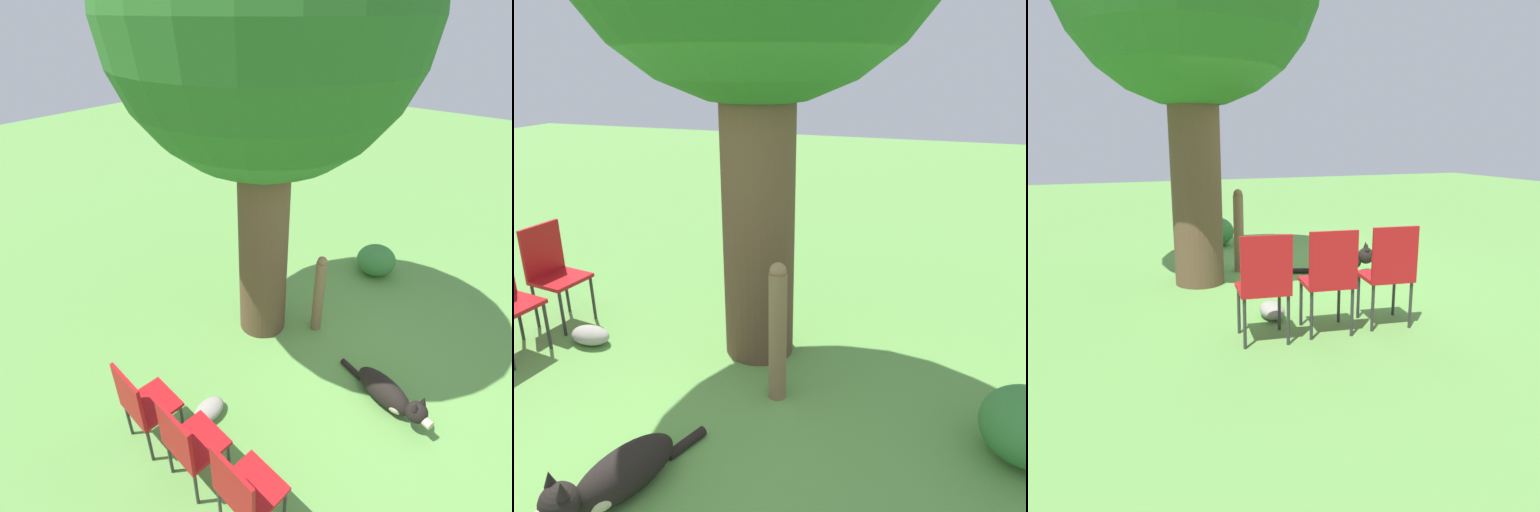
{
  "view_description": "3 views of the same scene",
  "coord_description": "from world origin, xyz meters",
  "views": [
    {
      "loc": [
        -3.29,
        -1.58,
        3.61
      ],
      "look_at": [
        -0.02,
        0.99,
        1.03
      ],
      "focal_mm": 28.0,
      "sensor_mm": 36.0,
      "label": 1
    },
    {
      "loc": [
        1.37,
        -2.76,
        2.39
      ],
      "look_at": [
        0.1,
        0.86,
        0.91
      ],
      "focal_mm": 35.0,
      "sensor_mm": 36.0,
      "label": 2
    },
    {
      "loc": [
        -5.96,
        1.98,
        1.77
      ],
      "look_at": [
        -1.06,
        0.16,
        0.52
      ],
      "focal_mm": 35.0,
      "sensor_mm": 36.0,
      "label": 3
    }
  ],
  "objects": [
    {
      "name": "ground_plane",
      "position": [
        0.0,
        0.0,
        0.0
      ],
      "size": [
        30.0,
        30.0,
        0.0
      ],
      "primitive_type": "plane",
      "color": "#609947"
    },
    {
      "name": "low_shrub",
      "position": [
        2.07,
        0.21,
        0.24
      ],
      "size": [
        0.59,
        0.59,
        0.48
      ],
      "color": "#3D843D",
      "rests_on": "ground_plane"
    },
    {
      "name": "red_chair_1",
      "position": [
        -2.07,
        0.1,
        0.57
      ],
      "size": [
        0.47,
        0.49,
        0.98
      ],
      "rotation": [
        0.0,
        0.0,
        -0.13
      ],
      "color": "#B21419",
      "rests_on": "ground_plane"
    },
    {
      "name": "red_chair_2",
      "position": [
        -2.06,
        0.71,
        0.57
      ],
      "size": [
        0.47,
        0.49,
        0.98
      ],
      "rotation": [
        0.0,
        0.0,
        -0.13
      ],
      "color": "#B21419",
      "rests_on": "ground_plane"
    },
    {
      "name": "dog",
      "position": [
        -0.22,
        -0.96,
        0.16
      ],
      "size": [
        0.52,
        1.15,
        0.42
      ],
      "rotation": [
        0.0,
        0.0,
        4.37
      ],
      "color": "black",
      "rests_on": "ground_plane"
    },
    {
      "name": "fence_post",
      "position": [
        0.36,
        0.28,
        0.56
      ],
      "size": [
        0.13,
        0.13,
        1.11
      ],
      "color": "#846647",
      "rests_on": "ground_plane"
    },
    {
      "name": "garden_rock",
      "position": [
        -1.5,
        0.45,
        0.08
      ],
      "size": [
        0.38,
        0.23,
        0.16
      ],
      "color": "gray",
      "rests_on": "ground_plane"
    },
    {
      "name": "red_chair_0",
      "position": [
        -2.08,
        -0.51,
        0.57
      ],
      "size": [
        0.47,
        0.49,
        0.98
      ],
      "rotation": [
        0.0,
        0.0,
        -0.13
      ],
      "color": "#B21419",
      "rests_on": "ground_plane"
    }
  ]
}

